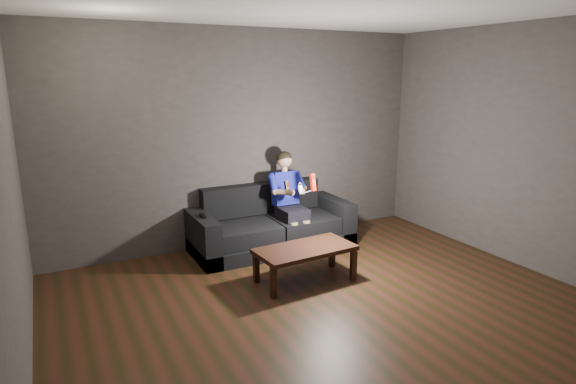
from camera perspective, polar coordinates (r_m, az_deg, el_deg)
floor at (r=4.40m, az=7.78°, el=-15.43°), size 5.00×5.00×0.00m
back_wall at (r=6.11m, az=-5.37°, el=6.31°), size 5.00×0.04×2.70m
left_wall at (r=3.23m, az=-30.74°, el=-2.37°), size 0.04×5.00×2.70m
right_wall at (r=5.74m, az=29.28°, el=4.12°), size 0.04×5.00×2.70m
sofa at (r=6.07m, az=-2.02°, el=-4.31°), size 2.00×0.86×0.77m
child at (r=6.01m, az=0.08°, el=-0.13°), size 0.47×0.58×1.16m
wii_remote_red at (r=5.62m, az=2.97°, el=1.18°), size 0.06×0.08×0.21m
nunchuk_white at (r=5.56m, az=1.44°, el=0.48°), size 0.07×0.09×0.14m
wii_remote_black at (r=5.61m, az=-10.06°, el=-2.78°), size 0.05×0.16×0.03m
coffee_table at (r=5.08m, az=2.05°, el=-7.11°), size 1.07×0.59×0.38m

